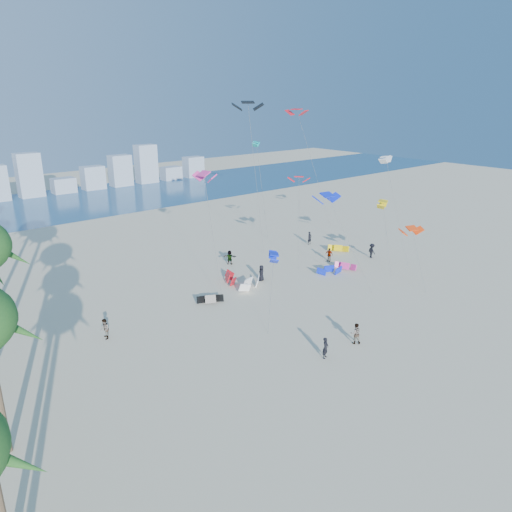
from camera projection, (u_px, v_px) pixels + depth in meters
ground at (372, 384)px, 32.76m from camera, size 220.00×220.00×0.00m
ocean at (41, 206)px, 85.08m from camera, size 220.00×220.00×0.00m
kitesurfer_near at (325, 348)px, 35.82m from camera, size 0.72×0.60×1.67m
kitesurfer_mid at (356, 333)px, 37.93m from camera, size 1.07×1.03×1.73m
kitesurfers_far at (277, 264)px, 53.37m from camera, size 34.16×10.57×1.79m
grounded_kites at (282, 274)px, 51.61m from camera, size 23.91×8.66×1.01m
flying_kites at (306, 157)px, 54.89m from camera, size 29.43×30.32×18.70m
distant_skyline at (16, 182)px, 90.64m from camera, size 85.00×3.00×8.40m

